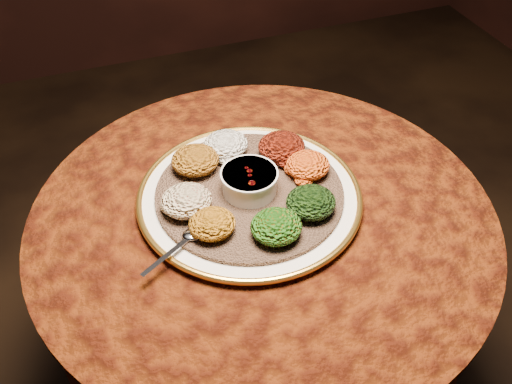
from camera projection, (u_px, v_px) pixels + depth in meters
name	position (u px, v px, depth m)	size (l,w,h in m)	color
table	(262.00, 267.00, 1.30)	(0.96, 0.96, 0.73)	black
platter	(250.00, 196.00, 1.19)	(0.48, 0.48, 0.02)	white
injera	(249.00, 192.00, 1.18)	(0.39, 0.39, 0.01)	brown
stew_bowl	(249.00, 180.00, 1.16)	(0.12, 0.12, 0.05)	silver
spoon	(189.00, 237.00, 1.07)	(0.14, 0.09, 0.01)	silver
portion_ayib	(226.00, 145.00, 1.25)	(0.10, 0.09, 0.05)	white
portion_kitfo	(282.00, 146.00, 1.25)	(0.10, 0.10, 0.05)	black
portion_tikil	(308.00, 165.00, 1.20)	(0.09, 0.09, 0.04)	#A26A0D
portion_gomen	(311.00, 202.00, 1.12)	(0.10, 0.09, 0.05)	black
portion_mixveg	(276.00, 226.00, 1.07)	(0.10, 0.09, 0.05)	#943C09
portion_kik	(212.00, 224.00, 1.08)	(0.09, 0.09, 0.04)	#B4670F
portion_timatim	(187.00, 201.00, 1.12)	(0.10, 0.10, 0.05)	maroon
portion_shiro	(195.00, 160.00, 1.21)	(0.10, 0.10, 0.05)	#8D4E11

